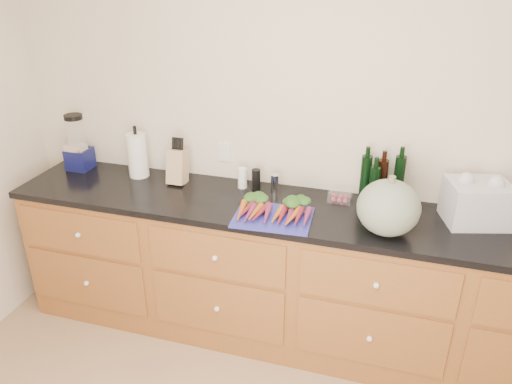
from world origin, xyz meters
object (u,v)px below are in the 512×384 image
(blender_appliance, at_px, (78,145))
(paper_towel, at_px, (138,155))
(cutting_board, at_px, (273,217))
(tomato_box, at_px, (340,196))
(carrots, at_px, (275,210))
(knife_block, at_px, (178,166))
(squash, at_px, (388,208))

(blender_appliance, height_order, paper_towel, blender_appliance)
(blender_appliance, bearing_deg, paper_towel, 0.26)
(cutting_board, xyz_separation_m, tomato_box, (0.33, 0.33, 0.03))
(carrots, height_order, tomato_box, carrots)
(knife_block, bearing_deg, blender_appliance, 178.62)
(tomato_box, bearing_deg, squash, -47.15)
(carrots, relative_size, paper_towel, 1.40)
(squash, xyz_separation_m, tomato_box, (-0.29, 0.31, -0.12))
(cutting_board, xyz_separation_m, carrots, (0.00, 0.04, 0.03))
(squash, bearing_deg, knife_block, 168.12)
(paper_towel, bearing_deg, knife_block, -3.88)
(knife_block, bearing_deg, cutting_board, -22.79)
(knife_block, bearing_deg, tomato_box, 1.65)
(blender_appliance, relative_size, tomato_box, 2.84)
(cutting_board, distance_m, squash, 0.63)
(squash, bearing_deg, blender_appliance, 171.83)
(cutting_board, distance_m, carrots, 0.05)
(blender_appliance, bearing_deg, tomato_box, 0.39)
(carrots, bearing_deg, squash, -1.79)
(cutting_board, xyz_separation_m, knife_block, (-0.71, 0.30, 0.10))
(paper_towel, bearing_deg, tomato_box, 0.43)
(blender_appliance, bearing_deg, squash, -8.17)
(carrots, bearing_deg, tomato_box, 41.56)
(blender_appliance, bearing_deg, carrots, -10.80)
(paper_towel, height_order, knife_block, paper_towel)
(paper_towel, bearing_deg, squash, -10.46)
(paper_towel, height_order, tomato_box, paper_towel)
(squash, xyz_separation_m, blender_appliance, (-2.07, 0.30, 0.02))
(cutting_board, height_order, squash, squash)
(carrots, xyz_separation_m, blender_appliance, (-1.46, 0.28, 0.13))
(carrots, distance_m, knife_block, 0.76)
(squash, relative_size, knife_block, 1.49)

